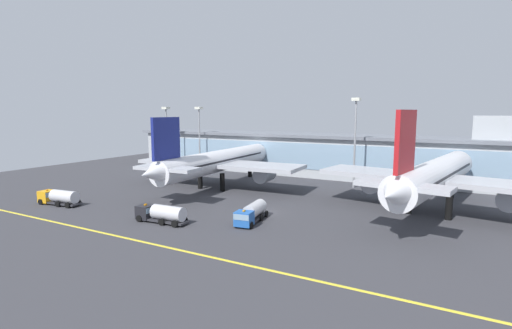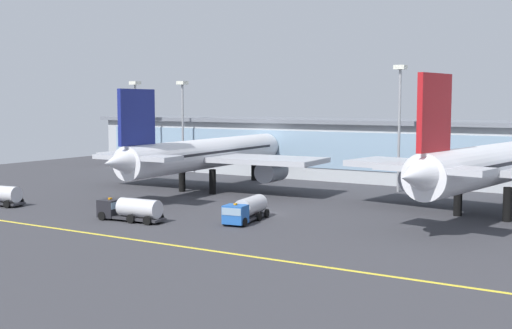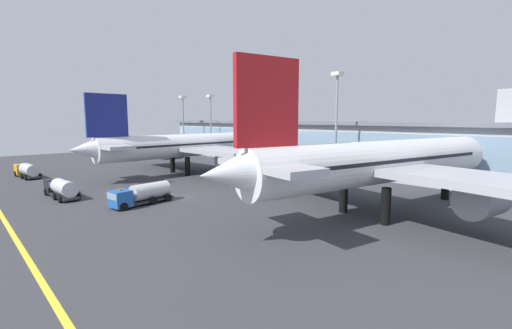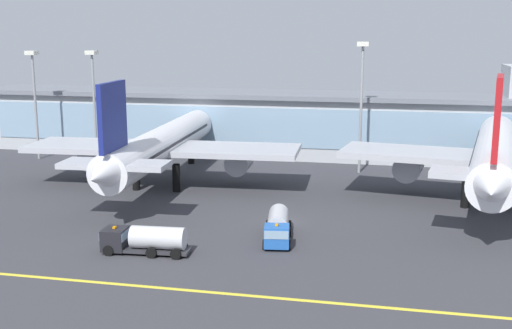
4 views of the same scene
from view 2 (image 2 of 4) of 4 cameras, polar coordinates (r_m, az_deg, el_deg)
ground_plane at (r=88.26m, az=1.18°, el=-4.25°), size 180.00×180.00×0.00m
taxiway_centreline_stripe at (r=70.51m, az=-7.97°, el=-6.76°), size 144.00×0.50×0.01m
terminal_building at (r=125.19m, az=11.87°, el=1.35°), size 131.55×14.00×16.68m
airliner_near_left at (r=110.81m, az=-4.25°, el=0.86°), size 40.36×50.70×16.61m
airliner_near_right at (r=91.21m, az=19.60°, el=-0.11°), size 40.87×48.63×17.90m
baggage_tug_near at (r=82.23m, az=-0.91°, el=-3.90°), size 4.06×9.30×2.90m
service_truck_far at (r=84.28m, az=-10.87°, el=-3.77°), size 9.18×3.40×2.90m
apron_light_mast_west at (r=140.32m, az=-10.31°, el=4.53°), size 1.80×1.80×19.04m
apron_light_mast_centre at (r=137.33m, az=-6.32°, el=4.57°), size 1.80×1.80×19.03m
apron_light_mast_east at (r=111.21m, az=12.23°, el=4.79°), size 1.80×1.80×20.76m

